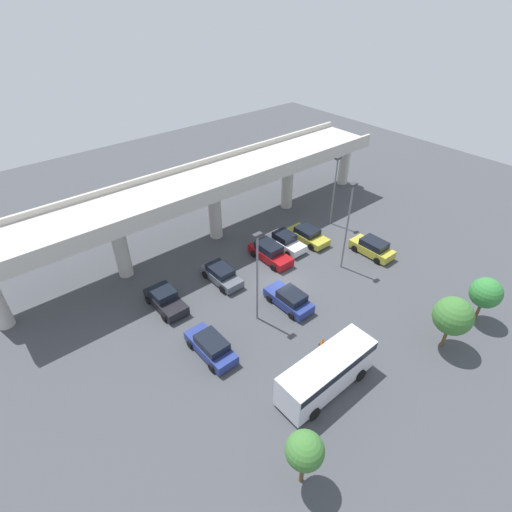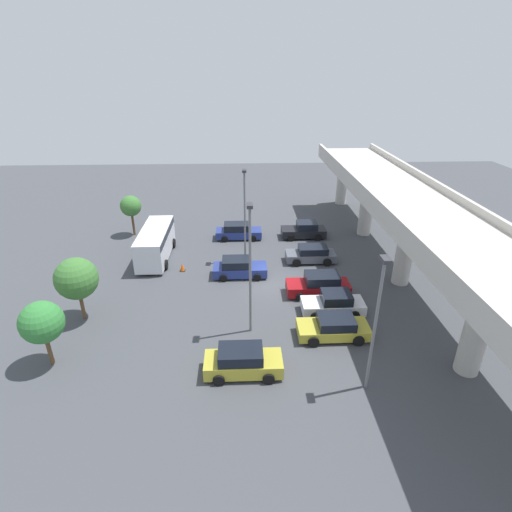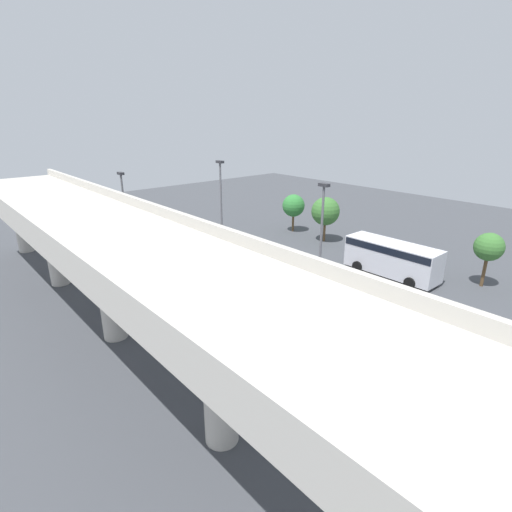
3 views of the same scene
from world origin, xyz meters
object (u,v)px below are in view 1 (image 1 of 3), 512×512
(parked_car_3, at_px, (270,253))
(lamp_post_near_aisle, at_px, (335,186))
(tree_front_centre, at_px, (453,316))
(parked_car_0, at_px, (211,346))
(tree_front_left, at_px, (305,451))
(parked_car_2, at_px, (289,299))
(parked_car_7, at_px, (165,299))
(traffic_cone, at_px, (323,342))
(parked_car_4, at_px, (285,241))
(parked_car_1, at_px, (221,274))
(shuttle_bus, at_px, (327,371))
(lamp_post_by_overpass, at_px, (348,221))
(tree_front_right, at_px, (486,293))
(parked_car_6, at_px, (372,248))
(parked_car_5, at_px, (308,235))
(lamp_post_mid_lot, at_px, (257,272))

(parked_car_3, bearing_deg, lamp_post_near_aisle, 94.66)
(tree_front_centre, bearing_deg, parked_car_0, 142.37)
(tree_front_left, bearing_deg, tree_front_centre, 0.38)
(parked_car_2, height_order, parked_car_3, parked_car_3)
(parked_car_7, bearing_deg, traffic_cone, 31.22)
(parked_car_4, bearing_deg, lamp_post_near_aisle, 91.96)
(parked_car_4, distance_m, lamp_post_near_aisle, 8.09)
(parked_car_1, height_order, parked_car_3, parked_car_3)
(shuttle_bus, distance_m, lamp_post_by_overpass, 14.30)
(tree_front_left, height_order, tree_front_centre, tree_front_centre)
(shuttle_bus, bearing_deg, tree_front_centre, 161.12)
(tree_front_right, bearing_deg, tree_front_centre, 176.69)
(parked_car_6, height_order, parked_car_7, parked_car_7)
(lamp_post_near_aisle, bearing_deg, parked_car_3, -175.34)
(parked_car_6, distance_m, lamp_post_by_overpass, 5.81)
(parked_car_0, bearing_deg, traffic_cone, -124.42)
(parked_car_7, bearing_deg, tree_front_left, -4.56)
(parked_car_5, height_order, tree_front_centre, tree_front_centre)
(tree_front_right, bearing_deg, parked_car_7, 136.34)
(parked_car_5, distance_m, parked_car_6, 6.57)
(parked_car_6, bearing_deg, parked_car_5, 28.09)
(parked_car_1, bearing_deg, parked_car_2, 20.64)
(lamp_post_mid_lot, bearing_deg, lamp_post_by_overpass, 0.91)
(lamp_post_by_overpass, relative_size, tree_front_centre, 1.93)
(parked_car_2, relative_size, lamp_post_near_aisle, 0.57)
(lamp_post_mid_lot, distance_m, tree_front_left, 13.01)
(parked_car_0, distance_m, parked_car_7, 6.63)
(parked_car_5, distance_m, tree_front_right, 17.06)
(traffic_cone, bearing_deg, parked_car_1, 96.69)
(parked_car_2, bearing_deg, lamp_post_near_aisle, -62.17)
(tree_front_left, xyz_separation_m, tree_front_centre, (15.02, 0.10, 0.03))
(parked_car_7, bearing_deg, parked_car_0, 0.11)
(lamp_post_mid_lot, relative_size, tree_front_left, 1.97)
(parked_car_1, xyz_separation_m, traffic_cone, (1.30, -11.10, -0.39))
(parked_car_4, height_order, parked_car_5, parked_car_4)
(parked_car_4, bearing_deg, lamp_post_mid_lot, -55.65)
(traffic_cone, bearing_deg, parked_car_6, 21.45)
(parked_car_4, height_order, shuttle_bus, shuttle_bus)
(parked_car_6, relative_size, traffic_cone, 6.20)
(lamp_post_mid_lot, height_order, lamp_post_by_overpass, lamp_post_by_overpass)
(parked_car_2, relative_size, parked_car_7, 0.99)
(parked_car_6, height_order, lamp_post_mid_lot, lamp_post_mid_lot)
(parked_car_6, relative_size, tree_front_centre, 0.97)
(parked_car_6, bearing_deg, parked_car_0, 90.74)
(lamp_post_mid_lot, bearing_deg, tree_front_left, -119.32)
(parked_car_1, distance_m, traffic_cone, 11.18)
(parked_car_7, distance_m, shuttle_bus, 14.58)
(tree_front_right, height_order, traffic_cone, tree_front_right)
(shuttle_bus, distance_m, lamp_post_near_aisle, 22.00)
(parked_car_2, height_order, lamp_post_near_aisle, lamp_post_near_aisle)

